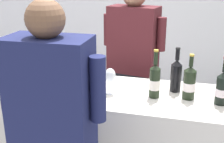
# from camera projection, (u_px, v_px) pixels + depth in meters

# --- Properties ---
(wall_back) EXTENTS (8.00, 0.10, 2.80)m
(wall_back) POSITION_uv_depth(u_px,v_px,m) (163.00, 2.00, 4.36)
(wall_back) COLOR white
(wall_back) RESTS_ON ground_plane
(wine_bottle_0) EXTENTS (0.08, 0.08, 0.33)m
(wine_bottle_0) POSITION_uv_depth(u_px,v_px,m) (176.00, 75.00, 2.09)
(wine_bottle_0) COLOR black
(wine_bottle_0) RESTS_ON counter
(wine_bottle_1) EXTENTS (0.08, 0.08, 0.34)m
(wine_bottle_1) POSITION_uv_depth(u_px,v_px,m) (155.00, 81.00, 1.99)
(wine_bottle_1) COLOR black
(wine_bottle_1) RESTS_ON counter
(wine_bottle_3) EXTENTS (0.08, 0.08, 0.34)m
(wine_bottle_3) POSITION_uv_depth(u_px,v_px,m) (21.00, 71.00, 2.19)
(wine_bottle_3) COLOR black
(wine_bottle_3) RESTS_ON counter
(wine_bottle_4) EXTENTS (0.08, 0.08, 0.32)m
(wine_bottle_4) POSITION_uv_depth(u_px,v_px,m) (222.00, 88.00, 1.89)
(wine_bottle_4) COLOR black
(wine_bottle_4) RESTS_ON counter
(wine_bottle_7) EXTENTS (0.08, 0.08, 0.32)m
(wine_bottle_7) POSITION_uv_depth(u_px,v_px,m) (189.00, 83.00, 1.97)
(wine_bottle_7) COLOR black
(wine_bottle_7) RESTS_ON counter
(wine_glass) EXTENTS (0.08, 0.08, 0.19)m
(wine_glass) POSITION_uv_depth(u_px,v_px,m) (110.00, 77.00, 2.05)
(wine_glass) COLOR silver
(wine_glass) RESTS_ON counter
(ice_bucket) EXTENTS (0.22, 0.22, 0.20)m
(ice_bucket) POSITION_uv_depth(u_px,v_px,m) (77.00, 75.00, 2.15)
(ice_bucket) COLOR silver
(ice_bucket) RESTS_ON counter
(person_server) EXTENTS (0.59, 0.32, 1.75)m
(person_server) POSITION_uv_depth(u_px,v_px,m) (132.00, 79.00, 2.81)
(person_server) COLOR black
(person_server) RESTS_ON ground_plane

